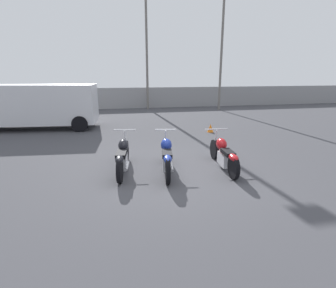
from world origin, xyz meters
TOP-DOWN VIEW (x-y plane):
  - ground_plane at (0.00, 0.00)m, footprint 60.00×60.00m
  - fence_back at (0.00, 13.05)m, footprint 40.00×0.04m
  - light_pole_left at (5.82, 11.09)m, footprint 0.70×0.35m
  - light_pole_right at (0.97, 12.54)m, footprint 0.70×0.35m
  - motorcycle_slot_0 at (-1.23, 0.29)m, footprint 0.64×2.15m
  - motorcycle_slot_1 at (-0.12, -0.02)m, footprint 0.63×2.11m
  - motorcycle_slot_2 at (1.45, -0.03)m, footprint 0.69×2.17m
  - parked_van at (-4.95, 6.64)m, footprint 5.52×2.35m
  - traffic_cone_near at (2.70, 4.35)m, footprint 0.27×0.27m

SIDE VIEW (x-z plane):
  - ground_plane at x=0.00m, z-range 0.00..0.00m
  - traffic_cone_near at x=2.70m, z-range 0.00..0.36m
  - motorcycle_slot_2 at x=1.45m, z-range -0.07..0.89m
  - motorcycle_slot_0 at x=-1.23m, z-range -0.07..0.92m
  - motorcycle_slot_1 at x=-0.12m, z-range -0.07..0.95m
  - fence_back at x=0.00m, z-range 0.00..1.49m
  - parked_van at x=-4.95m, z-range 0.12..2.14m
  - light_pole_left at x=5.82m, z-range 0.69..8.80m
  - light_pole_right at x=0.97m, z-range 0.70..9.75m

